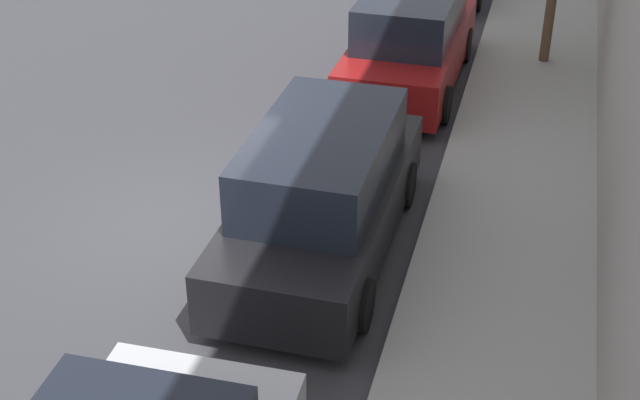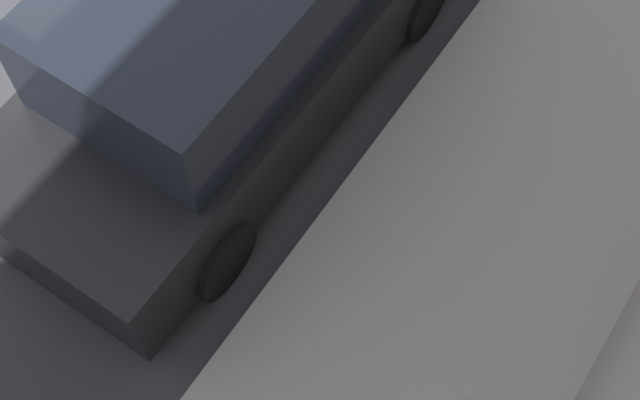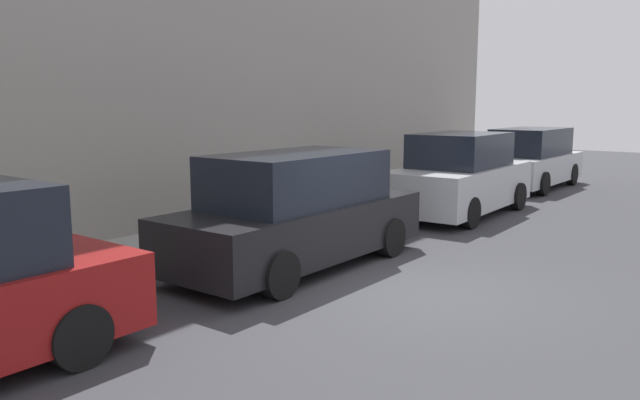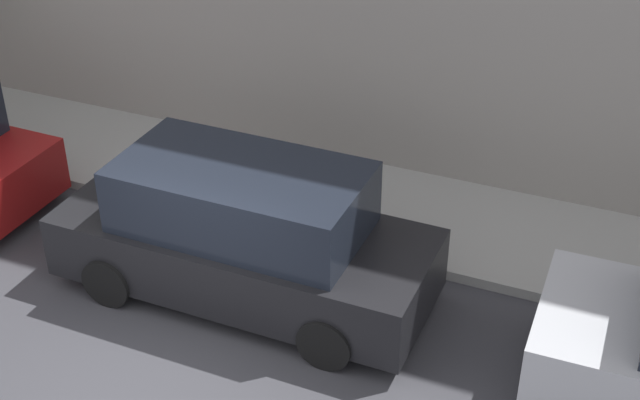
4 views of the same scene
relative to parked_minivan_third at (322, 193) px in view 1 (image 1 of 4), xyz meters
name	(u,v)px [view 1 (image 1 of 4)]	position (x,y,z in m)	size (l,w,h in m)	color
ground_plane	(178,224)	(-2.22, 0.09, -0.92)	(60.00, 60.00, 0.00)	#38383D
sidewalk	(503,269)	(2.49, 0.09, -0.85)	(2.42, 32.00, 0.15)	#9E9E99
parked_minivan_third	(322,193)	(0.00, 0.00, 0.00)	(2.02, 4.91, 1.90)	black
parked_minivan_fourth	(410,39)	(0.14, 6.02, 0.00)	(2.02, 4.93, 1.90)	maroon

